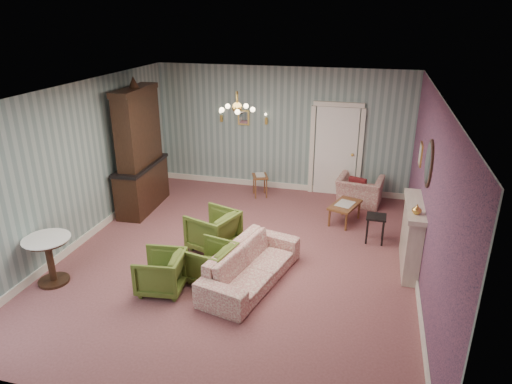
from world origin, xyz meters
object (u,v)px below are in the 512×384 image
(coffee_table, at_px, (344,213))
(pedestal_table, at_px, (50,260))
(sofa_chintz, at_px, (251,259))
(wingback_chair, at_px, (360,186))
(fireplace, at_px, (412,236))
(olive_chair_c, at_px, (213,228))
(dresser, at_px, (139,147))
(olive_chair_a, at_px, (161,270))
(side_table_black, at_px, (375,229))
(olive_chair_b, at_px, (211,261))

(coffee_table, distance_m, pedestal_table, 5.52)
(sofa_chintz, bearing_deg, wingback_chair, -8.82)
(coffee_table, bearing_deg, fireplace, -51.82)
(olive_chair_c, relative_size, dresser, 0.28)
(olive_chair_c, height_order, wingback_chair, wingback_chair)
(fireplace, relative_size, coffee_table, 1.74)
(olive_chair_a, distance_m, coffee_table, 4.09)
(dresser, relative_size, fireplace, 1.98)
(olive_chair_a, height_order, side_table_black, olive_chair_a)
(sofa_chintz, height_order, side_table_black, sofa_chintz)
(wingback_chair, height_order, coffee_table, wingback_chair)
(olive_chair_b, distance_m, pedestal_table, 2.52)
(olive_chair_c, relative_size, pedestal_table, 1.00)
(fireplace, bearing_deg, coffee_table, 128.18)
(olive_chair_a, relative_size, wingback_chair, 0.73)
(side_table_black, bearing_deg, olive_chair_a, -141.94)
(olive_chair_b, xyz_separation_m, dresser, (-2.42, 2.39, 1.04))
(dresser, xyz_separation_m, fireplace, (5.51, -1.17, -0.81))
(olive_chair_c, bearing_deg, olive_chair_b, 36.41)
(side_table_black, xyz_separation_m, pedestal_table, (-4.94, -2.71, 0.13))
(sofa_chintz, xyz_separation_m, dresser, (-3.06, 2.28, 0.98))
(olive_chair_a, height_order, olive_chair_c, olive_chair_c)
(olive_chair_b, xyz_separation_m, wingback_chair, (2.14, 3.79, 0.07))
(olive_chair_b, distance_m, coffee_table, 3.33)
(olive_chair_c, relative_size, coffee_table, 0.98)
(olive_chair_a, relative_size, pedestal_table, 0.88)
(olive_chair_b, height_order, dresser, dresser)
(dresser, height_order, side_table_black, dresser)
(sofa_chintz, height_order, pedestal_table, sofa_chintz)
(olive_chair_a, height_order, wingback_chair, wingback_chair)
(fireplace, bearing_deg, olive_chair_c, -176.68)
(dresser, bearing_deg, side_table_black, -7.31)
(olive_chair_a, xyz_separation_m, fireplace, (3.73, 1.69, 0.23))
(fireplace, bearing_deg, dresser, 168.01)
(olive_chair_a, relative_size, sofa_chintz, 0.34)
(wingback_chair, bearing_deg, pedestal_table, 52.20)
(dresser, height_order, pedestal_table, dresser)
(olive_chair_b, distance_m, dresser, 3.56)
(pedestal_table, bearing_deg, wingback_chair, 44.50)
(wingback_chair, bearing_deg, olive_chair_a, 64.47)
(olive_chair_b, bearing_deg, olive_chair_a, -41.36)
(sofa_chintz, xyz_separation_m, coffee_table, (1.27, 2.62, -0.20))
(pedestal_table, bearing_deg, olive_chair_b, 16.10)
(wingback_chair, bearing_deg, dresser, 24.74)
(olive_chair_b, bearing_deg, olive_chair_c, -149.87)
(olive_chair_c, bearing_deg, dresser, -104.11)
(dresser, relative_size, coffee_table, 3.44)
(fireplace, height_order, pedestal_table, fireplace)
(olive_chair_b, distance_m, side_table_black, 3.22)
(fireplace, relative_size, pedestal_table, 1.77)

